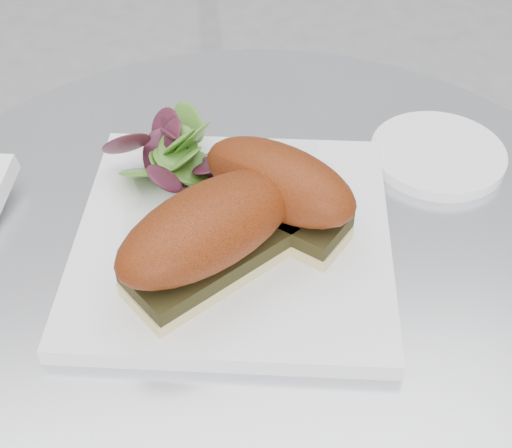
{
  "coord_description": "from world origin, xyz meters",
  "views": [
    {
      "loc": [
        -0.07,
        -0.41,
        1.17
      ],
      "look_at": [
        -0.0,
        0.01,
        0.77
      ],
      "focal_mm": 50.0,
      "sensor_mm": 36.0,
      "label": 1
    }
  ],
  "objects": [
    {
      "name": "salad",
      "position": [
        -0.06,
        0.1,
        0.77
      ],
      "size": [
        0.1,
        0.1,
        0.05
      ],
      "primitive_type": null,
      "color": "#5A9831",
      "rests_on": "plate"
    },
    {
      "name": "sandwich_right",
      "position": [
        0.02,
        0.02,
        0.79
      ],
      "size": [
        0.14,
        0.14,
        0.08
      ],
      "rotation": [
        0.0,
        0.0,
        -0.76
      ],
      "color": "tan",
      "rests_on": "plate"
    },
    {
      "name": "table",
      "position": [
        0.0,
        0.0,
        0.49
      ],
      "size": [
        0.7,
        0.7,
        0.73
      ],
      "color": "silver",
      "rests_on": "ground"
    },
    {
      "name": "sandwich_left",
      "position": [
        -0.04,
        -0.02,
        0.79
      ],
      "size": [
        0.18,
        0.15,
        0.08
      ],
      "rotation": [
        0.0,
        0.0,
        0.53
      ],
      "color": "tan",
      "rests_on": "plate"
    },
    {
      "name": "saucer",
      "position": [
        0.2,
        0.11,
        0.74
      ],
      "size": [
        0.13,
        0.13,
        0.01
      ],
      "primitive_type": "cylinder",
      "color": "white",
      "rests_on": "table"
    },
    {
      "name": "plate",
      "position": [
        -0.02,
        0.02,
        0.74
      ],
      "size": [
        0.32,
        0.32,
        0.02
      ],
      "primitive_type": "cube",
      "rotation": [
        0.0,
        0.0,
        -0.22
      ],
      "color": "white",
      "rests_on": "table"
    }
  ]
}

